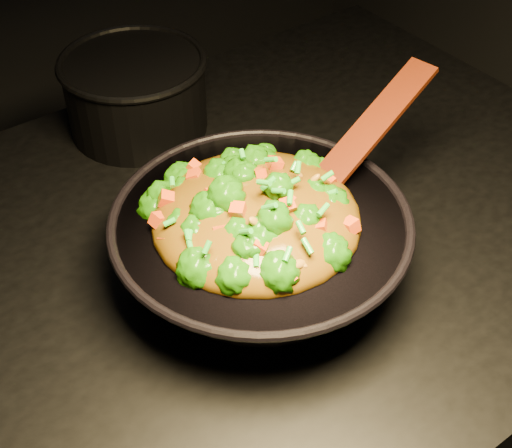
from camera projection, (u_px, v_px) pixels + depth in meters
stovetop at (260, 395)px, 1.36m from camera, size 1.20×0.90×0.90m
wok at (260, 249)px, 0.94m from camera, size 0.49×0.49×0.11m
stir_fry at (256, 194)px, 0.87m from camera, size 0.30×0.30×0.09m
spatula at (363, 137)px, 0.95m from camera, size 0.27×0.09×0.11m
back_pot at (136, 94)px, 1.19m from camera, size 0.27×0.27×0.13m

